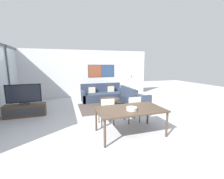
{
  "coord_description": "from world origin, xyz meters",
  "views": [
    {
      "loc": [
        -1.23,
        -3.09,
        1.99
      ],
      "look_at": [
        0.64,
        2.65,
        0.95
      ],
      "focal_mm": 24.0,
      "sensor_mm": 36.0,
      "label": 1
    }
  ],
  "objects": [
    {
      "name": "sofa_main",
      "position": [
        0.76,
        4.79,
        0.28
      ],
      "size": [
        2.27,
        0.97,
        0.9
      ],
      "color": "#2D384C",
      "rests_on": "ground_plane"
    },
    {
      "name": "dining_table",
      "position": [
        0.51,
        0.6,
        0.69
      ],
      "size": [
        1.87,
        1.09,
        0.75
      ],
      "color": "#423326",
      "rests_on": "ground_plane"
    },
    {
      "name": "coffee_table",
      "position": [
        0.76,
        3.39,
        0.29
      ],
      "size": [
        0.95,
        0.95,
        0.38
      ],
      "color": "#423326",
      "rests_on": "ground_plane"
    },
    {
      "name": "dining_chair_left",
      "position": [
        0.05,
        1.39,
        0.5
      ],
      "size": [
        0.46,
        0.46,
        0.9
      ],
      "color": "beige",
      "rests_on": "ground_plane"
    },
    {
      "name": "sofa_side",
      "position": [
        1.93,
        3.31,
        0.28
      ],
      "size": [
        0.97,
        1.45,
        0.9
      ],
      "rotation": [
        0.0,
        0.0,
        1.57
      ],
      "color": "#2D384C",
      "rests_on": "ground_plane"
    },
    {
      "name": "wall_back",
      "position": [
        0.03,
        6.11,
        1.4
      ],
      "size": [
        8.12,
        0.09,
        2.8
      ],
      "color": "silver",
      "rests_on": "ground_plane"
    },
    {
      "name": "tv_console",
      "position": [
        -2.68,
        3.15,
        0.24
      ],
      "size": [
        1.44,
        0.41,
        0.47
      ],
      "color": "#423326",
      "rests_on": "ground_plane"
    },
    {
      "name": "television",
      "position": [
        -2.68,
        3.15,
        0.86
      ],
      "size": [
        1.21,
        0.2,
        0.77
      ],
      "color": "#2D2D33",
      "rests_on": "tv_console"
    },
    {
      "name": "area_rug",
      "position": [
        0.76,
        3.39,
        0.0
      ],
      "size": [
        2.79,
        1.93,
        0.01
      ],
      "color": "#473D38",
      "rests_on": "ground_plane"
    },
    {
      "name": "fruit_bowl",
      "position": [
        0.48,
        0.45,
        0.8
      ],
      "size": [
        0.29,
        0.29,
        0.09
      ],
      "color": "#B7B2A8",
      "rests_on": "dining_table"
    },
    {
      "name": "floor_lamp",
      "position": [
        2.3,
        4.69,
        1.21
      ],
      "size": [
        0.39,
        0.39,
        1.4
      ],
      "color": "#2D2D33",
      "rests_on": "ground_plane"
    },
    {
      "name": "dining_chair_centre",
      "position": [
        0.97,
        1.35,
        0.5
      ],
      "size": [
        0.46,
        0.46,
        0.9
      ],
      "color": "beige",
      "rests_on": "ground_plane"
    },
    {
      "name": "ground_plane",
      "position": [
        0.0,
        0.0,
        0.0
      ],
      "size": [
        24.0,
        24.0,
        0.0
      ],
      "primitive_type": "plane",
      "color": "#B2B2B7"
    }
  ]
}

